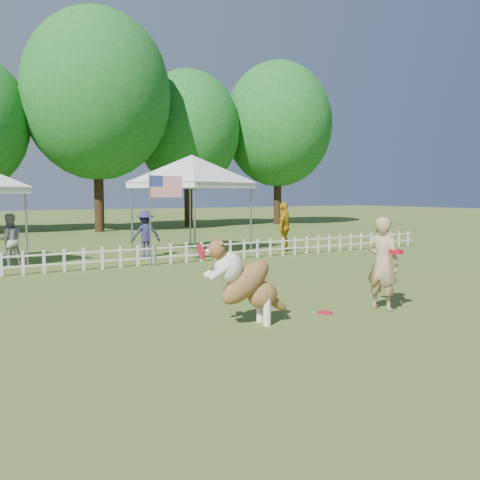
{
  "coord_description": "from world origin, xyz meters",
  "views": [
    {
      "loc": [
        -5.61,
        -7.02,
        2.03
      ],
      "look_at": [
        -0.01,
        2.0,
        1.1
      ],
      "focal_mm": 40.0,
      "sensor_mm": 36.0,
      "label": 1
    }
  ],
  "objects_px": {
    "spectator_c": "(284,227)",
    "canopy_tent_right": "(192,205)",
    "frisbee_on_turf": "(325,313)",
    "flag_pole": "(150,220)",
    "spectator_a": "(9,241)",
    "handler": "(383,264)",
    "spectator_b": "(146,234)",
    "dog": "(247,282)"
  },
  "relations": [
    {
      "from": "handler",
      "to": "frisbee_on_turf",
      "type": "bearing_deg",
      "value": 58.59
    },
    {
      "from": "handler",
      "to": "dog",
      "type": "xyz_separation_m",
      "value": [
        -2.6,
        0.3,
        -0.14
      ]
    },
    {
      "from": "handler",
      "to": "spectator_b",
      "type": "distance_m",
      "value": 9.41
    },
    {
      "from": "spectator_b",
      "to": "canopy_tent_right",
      "type": "bearing_deg",
      "value": -154.87
    },
    {
      "from": "spectator_b",
      "to": "spectator_c",
      "type": "distance_m",
      "value": 4.88
    },
    {
      "from": "spectator_b",
      "to": "spectator_c",
      "type": "xyz_separation_m",
      "value": [
        4.8,
        -0.86,
        0.12
      ]
    },
    {
      "from": "spectator_b",
      "to": "frisbee_on_turf",
      "type": "bearing_deg",
      "value": 92.49
    },
    {
      "from": "handler",
      "to": "spectator_c",
      "type": "distance_m",
      "value": 9.5
    },
    {
      "from": "handler",
      "to": "spectator_a",
      "type": "distance_m",
      "value": 10.3
    },
    {
      "from": "frisbee_on_turf",
      "to": "flag_pole",
      "type": "xyz_separation_m",
      "value": [
        -0.24,
        7.08,
        1.28
      ]
    },
    {
      "from": "handler",
      "to": "dog",
      "type": "relative_size",
      "value": 1.2
    },
    {
      "from": "frisbee_on_turf",
      "to": "canopy_tent_right",
      "type": "xyz_separation_m",
      "value": [
        2.43,
        9.81,
        1.62
      ]
    },
    {
      "from": "frisbee_on_turf",
      "to": "spectator_a",
      "type": "relative_size",
      "value": 0.18
    },
    {
      "from": "flag_pole",
      "to": "spectator_c",
      "type": "relative_size",
      "value": 1.49
    },
    {
      "from": "handler",
      "to": "spectator_c",
      "type": "xyz_separation_m",
      "value": [
        4.2,
        8.52,
        0.05
      ]
    },
    {
      "from": "frisbee_on_turf",
      "to": "spectator_c",
      "type": "distance_m",
      "value": 9.76
    },
    {
      "from": "spectator_b",
      "to": "spectator_a",
      "type": "bearing_deg",
      "value": 7.87
    },
    {
      "from": "canopy_tent_right",
      "to": "spectator_c",
      "type": "relative_size",
      "value": 1.89
    },
    {
      "from": "dog",
      "to": "flag_pole",
      "type": "distance_m",
      "value": 7.25
    },
    {
      "from": "frisbee_on_turf",
      "to": "spectator_a",
      "type": "distance_m",
      "value": 9.61
    },
    {
      "from": "spectator_a",
      "to": "spectator_b",
      "type": "distance_m",
      "value": 4.04
    },
    {
      "from": "spectator_a",
      "to": "flag_pole",
      "type": "bearing_deg",
      "value": 148.11
    },
    {
      "from": "handler",
      "to": "canopy_tent_right",
      "type": "distance_m",
      "value": 10.26
    },
    {
      "from": "dog",
      "to": "frisbee_on_turf",
      "type": "distance_m",
      "value": 1.72
    },
    {
      "from": "flag_pole",
      "to": "frisbee_on_turf",
      "type": "bearing_deg",
      "value": -79.99
    },
    {
      "from": "flag_pole",
      "to": "spectator_a",
      "type": "distance_m",
      "value": 3.87
    },
    {
      "from": "handler",
      "to": "spectator_c",
      "type": "bearing_deg",
      "value": -40.17
    },
    {
      "from": "flag_pole",
      "to": "spectator_b",
      "type": "bearing_deg",
      "value": 79.9
    },
    {
      "from": "spectator_a",
      "to": "spectator_c",
      "type": "distance_m",
      "value": 8.86
    },
    {
      "from": "frisbee_on_turf",
      "to": "spectator_b",
      "type": "xyz_separation_m",
      "value": [
        0.41,
        9.07,
        0.73
      ]
    },
    {
      "from": "dog",
      "to": "canopy_tent_right",
      "type": "relative_size",
      "value": 0.41
    },
    {
      "from": "spectator_a",
      "to": "spectator_b",
      "type": "bearing_deg",
      "value": 178.81
    },
    {
      "from": "frisbee_on_turf",
      "to": "dog",
      "type": "bearing_deg",
      "value": -179.39
    },
    {
      "from": "handler",
      "to": "spectator_a",
      "type": "bearing_deg",
      "value": 12.82
    },
    {
      "from": "dog",
      "to": "frisbee_on_turf",
      "type": "relative_size",
      "value": 5.19
    },
    {
      "from": "dog",
      "to": "handler",
      "type": "bearing_deg",
      "value": 1.58
    },
    {
      "from": "canopy_tent_right",
      "to": "spectator_b",
      "type": "relative_size",
      "value": 2.2
    },
    {
      "from": "dog",
      "to": "flag_pole",
      "type": "bearing_deg",
      "value": 87.5
    },
    {
      "from": "dog",
      "to": "frisbee_on_turf",
      "type": "bearing_deg",
      "value": 8.82
    },
    {
      "from": "frisbee_on_turf",
      "to": "spectator_a",
      "type": "bearing_deg",
      "value": 112.23
    },
    {
      "from": "dog",
      "to": "spectator_c",
      "type": "relative_size",
      "value": 0.78
    },
    {
      "from": "spectator_c",
      "to": "canopy_tent_right",
      "type": "bearing_deg",
      "value": -66.99
    }
  ]
}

